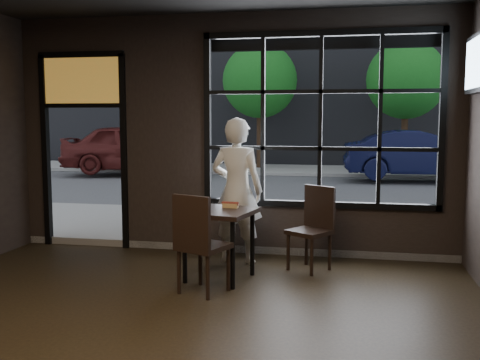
% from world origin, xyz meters
% --- Properties ---
extents(window_frame, '(3.06, 0.12, 2.28)m').
position_xyz_m(window_frame, '(1.20, 3.50, 1.80)').
color(window_frame, black).
rests_on(window_frame, ground).
extents(stained_transom, '(1.20, 0.06, 0.70)m').
position_xyz_m(stained_transom, '(-2.10, 3.50, 2.35)').
color(stained_transom, orange).
rests_on(stained_transom, ground).
extents(street_asphalt, '(60.00, 41.00, 0.04)m').
position_xyz_m(street_asphalt, '(0.00, 24.00, -0.02)').
color(street_asphalt, '#545456').
rests_on(street_asphalt, ground).
extents(cafe_table, '(0.88, 0.88, 0.81)m').
position_xyz_m(cafe_table, '(0.15, 2.24, 0.40)').
color(cafe_table, black).
rests_on(cafe_table, floor).
extents(chair_near, '(0.60, 0.60, 1.06)m').
position_xyz_m(chair_near, '(0.10, 1.74, 0.53)').
color(chair_near, black).
rests_on(chair_near, floor).
extents(chair_window, '(0.61, 0.61, 1.01)m').
position_xyz_m(chair_window, '(1.13, 2.81, 0.51)').
color(chair_window, black).
rests_on(chair_window, floor).
extents(man, '(0.72, 0.53, 1.84)m').
position_xyz_m(man, '(0.19, 3.03, 0.92)').
color(man, white).
rests_on(man, floor).
extents(hotdog, '(0.21, 0.10, 0.06)m').
position_xyz_m(hotdog, '(0.25, 2.39, 0.83)').
color(hotdog, tan).
rests_on(hotdog, cafe_table).
extents(cup, '(0.12, 0.12, 0.10)m').
position_xyz_m(cup, '(-0.11, 2.15, 0.85)').
color(cup, silver).
rests_on(cup, cafe_table).
extents(tv, '(0.12, 1.09, 0.64)m').
position_xyz_m(tv, '(2.93, 2.66, 2.42)').
color(tv, black).
rests_on(tv, wall_right).
extents(navy_car, '(4.22, 1.70, 1.36)m').
position_xyz_m(navy_car, '(3.46, 12.54, 0.78)').
color(navy_car, black).
rests_on(navy_car, street_asphalt).
extents(maroon_car, '(4.73, 2.60, 1.52)m').
position_xyz_m(maroon_car, '(-5.02, 12.70, 0.86)').
color(maroon_car, '#521816').
rests_on(maroon_car, street_asphalt).
extents(tree_left, '(2.52, 2.52, 4.31)m').
position_xyz_m(tree_left, '(-1.49, 15.16, 3.03)').
color(tree_left, '#332114').
rests_on(tree_left, street_asphalt).
extents(tree_right, '(2.49, 2.49, 4.24)m').
position_xyz_m(tree_right, '(3.26, 14.83, 2.99)').
color(tree_right, '#332114').
rests_on(tree_right, street_asphalt).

